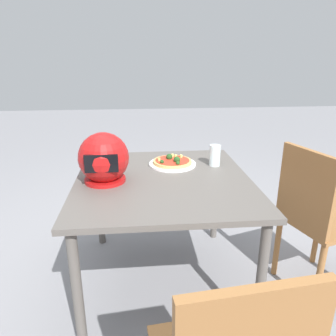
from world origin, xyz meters
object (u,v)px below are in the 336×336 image
drinking_glass (215,155)px  chair_side (314,214)px  motorcycle_helmet (104,159)px  dining_table (163,190)px  pizza (172,161)px

drinking_glass → chair_side: size_ratio=0.15×
motorcycle_helmet → chair_side: (-1.19, 0.13, -0.33)m
drinking_glass → dining_table: bearing=29.2°
pizza → chair_side: (-0.78, 0.38, -0.22)m
motorcycle_helmet → dining_table: bearing=-176.6°
chair_side → motorcycle_helmet: bearing=-6.3°
drinking_glass → chair_side: 0.67m
motorcycle_helmet → chair_side: bearing=173.7°
dining_table → chair_side: 0.88m
motorcycle_helmet → chair_side: 1.24m
drinking_glass → chair_side: chair_side is taller
dining_table → drinking_glass: (-0.35, -0.19, 0.14)m
motorcycle_helmet → chair_side: size_ratio=0.31×
pizza → motorcycle_helmet: motorcycle_helmet is taller
pizza → drinking_glass: 0.27m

